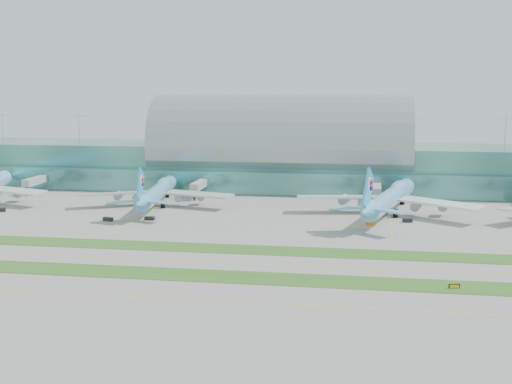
% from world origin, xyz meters
% --- Properties ---
extents(ground, '(700.00, 700.00, 0.00)m').
position_xyz_m(ground, '(0.00, 0.00, 0.00)').
color(ground, gray).
rests_on(ground, ground).
extents(terminal, '(340.00, 69.10, 36.00)m').
position_xyz_m(terminal, '(0.01, 128.79, 14.23)').
color(terminal, '#3D7A75').
rests_on(terminal, ground).
extents(grass_strip_near, '(420.00, 12.00, 0.08)m').
position_xyz_m(grass_strip_near, '(0.00, -28.00, 0.04)').
color(grass_strip_near, '#2D591E').
rests_on(grass_strip_near, ground).
extents(grass_strip_far, '(420.00, 12.00, 0.08)m').
position_xyz_m(grass_strip_far, '(0.00, 2.00, 0.04)').
color(grass_strip_far, '#2D591E').
rests_on(grass_strip_far, ground).
extents(taxiline_a, '(420.00, 0.35, 0.01)m').
position_xyz_m(taxiline_a, '(0.00, -48.00, 0.01)').
color(taxiline_a, yellow).
rests_on(taxiline_a, ground).
extents(taxiline_b, '(420.00, 0.35, 0.01)m').
position_xyz_m(taxiline_b, '(0.00, -14.00, 0.01)').
color(taxiline_b, yellow).
rests_on(taxiline_b, ground).
extents(taxiline_c, '(420.00, 0.35, 0.01)m').
position_xyz_m(taxiline_c, '(0.00, 18.00, 0.01)').
color(taxiline_c, yellow).
rests_on(taxiline_c, ground).
extents(taxiline_d, '(420.00, 0.35, 0.01)m').
position_xyz_m(taxiline_d, '(0.00, 40.00, 0.01)').
color(taxiline_d, yellow).
rests_on(taxiline_d, ground).
extents(airliner_b, '(62.06, 70.86, 19.50)m').
position_xyz_m(airliner_b, '(-42.11, 69.41, 6.02)').
color(airliner_b, '#61ADD7').
rests_on(airliner_b, ground).
extents(airliner_c, '(68.14, 78.54, 21.84)m').
position_xyz_m(airliner_c, '(48.76, 65.67, 6.74)').
color(airliner_c, '#67B7E3').
rests_on(airliner_c, ground).
extents(gse_b, '(3.98, 2.72, 1.52)m').
position_xyz_m(gse_b, '(-97.63, 47.77, 0.76)').
color(gse_b, black).
rests_on(gse_b, ground).
extents(gse_c, '(3.87, 2.44, 1.33)m').
position_xyz_m(gse_c, '(-50.53, 37.05, 0.67)').
color(gse_c, black).
rests_on(gse_c, ground).
extents(gse_d, '(3.62, 1.99, 1.27)m').
position_xyz_m(gse_d, '(-36.40, 41.32, 0.63)').
color(gse_d, black).
rests_on(gse_d, ground).
extents(gse_e, '(3.48, 2.01, 1.71)m').
position_xyz_m(gse_e, '(42.00, 45.44, 0.85)').
color(gse_e, orange).
rests_on(gse_e, ground).
extents(gse_f, '(3.59, 1.87, 1.43)m').
position_xyz_m(gse_f, '(54.68, 52.14, 0.71)').
color(gse_f, black).
rests_on(gse_f, ground).
extents(taxiway_sign_east, '(2.70, 0.86, 1.15)m').
position_xyz_m(taxiway_sign_east, '(62.15, -29.24, 0.57)').
color(taxiway_sign_east, black).
rests_on(taxiway_sign_east, ground).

